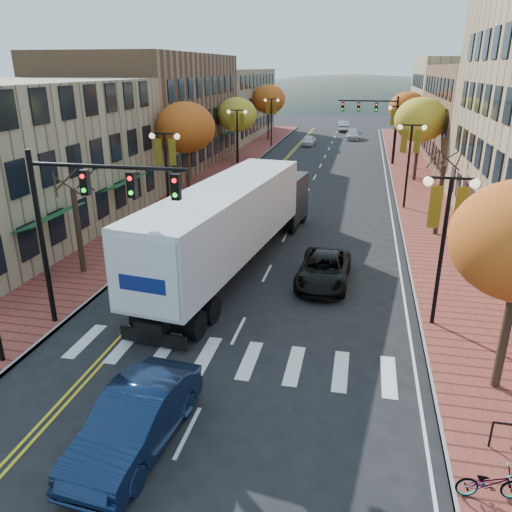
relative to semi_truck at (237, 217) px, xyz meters
The scene contains 28 objects.
ground 11.05m from the semi_truck, 81.00° to the right, with size 200.00×200.00×0.00m, color black.
sidewalk_left 23.25m from the semi_truck, 108.48° to the left, with size 4.00×85.00×0.15m, color brown.
sidewalk_right 24.51m from the semi_truck, 64.02° to the left, with size 4.00×85.00×0.15m, color brown.
building_left_mid 29.81m from the semi_truck, 121.09° to the left, with size 12.00×24.00×11.00m, color brown.
building_left_far 52.73m from the semi_truck, 106.91° to the left, with size 12.00×26.00×9.50m, color #9E8966.
building_right_far 57.17m from the semi_truck, 69.31° to the left, with size 15.00×20.00×11.00m, color #9E8966.
tree_left_a 7.78m from the semi_truck, 160.53° to the right, with size 0.28×0.28×4.20m.
tree_left_b 15.53m from the semi_truck, 118.64° to the left, with size 4.48×4.48×7.21m.
tree_left_c 30.40m from the semi_truck, 103.98° to the left, with size 4.16×4.16×6.69m.
tree_left_d 48.06m from the semi_truck, 98.78° to the left, with size 4.61×4.61×7.42m.
tree_right_b 13.00m from the semi_truck, 34.77° to the left, with size 0.28×0.28×4.20m.
tree_right_c 25.88m from the semi_truck, 65.48° to the left, with size 4.48×4.48×7.21m.
tree_right_d 40.92m from the semi_truck, 74.84° to the left, with size 4.35×4.35×7.00m.
lamp_left_b 8.11m from the semi_truck, 137.10° to the left, with size 1.96×0.36×6.05m.
lamp_left_c 24.18m from the semi_truck, 103.97° to the left, with size 1.96×0.36×6.05m.
lamp_left_d 41.85m from the semi_truck, 98.00° to the left, with size 1.96×0.36×6.05m.
lamp_right_a 10.39m from the semi_truck, 26.57° to the right, with size 1.96×0.36×6.05m.
lamp_right_b 16.33m from the semi_truck, 55.62° to the left, with size 1.96×0.36×6.05m.
lamp_right_c 32.76m from the semi_truck, 73.71° to the left, with size 1.96×0.36×6.05m.
traffic_mast_near 8.78m from the semi_truck, 116.59° to the right, with size 6.10×0.35×7.00m.
traffic_mast_far 32.29m from the semi_truck, 77.17° to the left, with size 6.10×0.34×7.00m.
semi_truck is the anchor object (origin of this frame).
navy_sedan 13.51m from the semi_truck, 87.81° to the right, with size 1.78×5.12×1.69m, color #0E1B38.
black_suv 5.12m from the semi_truck, 15.31° to the right, with size 2.33×5.06×1.41m, color black.
car_far_white 43.79m from the semi_truck, 91.55° to the left, with size 1.53×3.81×1.30m, color silver.
car_far_silver 51.34m from the semi_truck, 85.12° to the left, with size 1.91×4.70×1.36m, color #B7B7BF.
car_far_oncoming 60.89m from the semi_truck, 87.58° to the left, with size 1.75×5.02×1.65m, color #B5B6BE.
bicycle 16.54m from the semi_truck, 54.72° to the right, with size 0.55×1.58×0.83m, color gray.
Camera 1 is at (4.29, -12.83, 9.73)m, focal length 35.00 mm.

